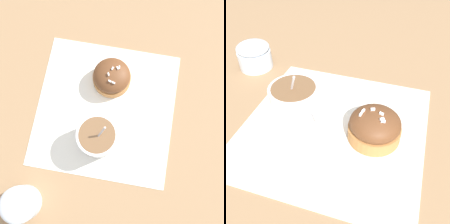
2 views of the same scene
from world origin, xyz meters
The scene contains 5 objects.
ground_plane centered at (0.00, 0.00, 0.00)m, with size 3.00×3.00×0.00m, color #93704C.
paper_napkin centered at (0.00, 0.00, 0.00)m, with size 0.33×0.33×0.00m.
coffee_cup centered at (0.07, 0.00, 0.04)m, with size 0.11×0.09×0.10m.
frosted_pastry centered at (-0.07, 0.00, 0.03)m, with size 0.09×0.09×0.06m.
sugar_bowl centered at (0.24, -0.13, 0.03)m, with size 0.08×0.08×0.06m.
Camera 1 is at (0.14, 0.05, 0.60)m, focal length 42.00 mm.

